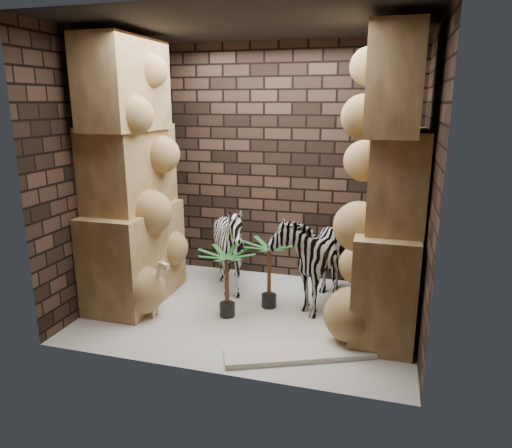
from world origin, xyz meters
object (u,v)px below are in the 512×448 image
(zebra_right, at_px, (312,248))
(zebra_left, at_px, (230,252))
(palm_front, at_px, (269,274))
(palm_back, at_px, (227,283))
(surfboard, at_px, (299,353))
(giraffe_toy, at_px, (148,285))

(zebra_right, xyz_separation_m, zebra_left, (-1.00, 0.01, -0.14))
(zebra_right, xyz_separation_m, palm_front, (-0.43, -0.28, -0.26))
(zebra_left, bearing_deg, palm_back, -59.09)
(surfboard, bearing_deg, palm_back, 123.20)
(zebra_left, xyz_separation_m, palm_back, (0.18, -0.64, -0.14))
(zebra_right, xyz_separation_m, surfboard, (0.10, -1.24, -0.63))
(palm_back, bearing_deg, palm_front, 43.01)
(giraffe_toy, distance_m, palm_front, 1.34)
(surfboard, bearing_deg, zebra_left, 107.84)
(palm_back, bearing_deg, zebra_left, 105.63)
(palm_front, xyz_separation_m, palm_back, (-0.38, -0.36, -0.01))
(zebra_right, relative_size, palm_front, 1.66)
(palm_front, distance_m, palm_back, 0.52)
(zebra_right, xyz_separation_m, palm_back, (-0.82, -0.64, -0.27))
(zebra_right, bearing_deg, giraffe_toy, -144.13)
(palm_front, xyz_separation_m, surfboard, (0.53, -0.96, -0.37))
(palm_front, height_order, surfboard, palm_front)
(zebra_right, bearing_deg, surfboard, -76.80)
(zebra_right, distance_m, palm_back, 1.07)
(zebra_right, distance_m, palm_front, 0.58)
(surfboard, bearing_deg, zebra_right, 71.07)
(zebra_right, relative_size, surfboard, 0.95)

